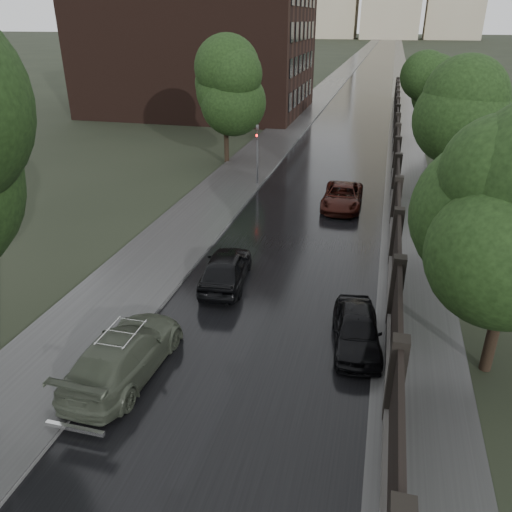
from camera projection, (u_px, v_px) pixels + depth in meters
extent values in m
cube|color=black|center=(383.00, 50.00, 176.72)|extent=(8.00, 420.00, 0.02)
cube|color=#2D2D2D|center=(366.00, 50.00, 178.04)|extent=(4.00, 420.00, 0.16)
cube|color=#2D2D2D|center=(399.00, 50.00, 175.48)|extent=(3.00, 420.00, 0.08)
cube|color=#383533|center=(395.00, 164.00, 37.44)|extent=(0.40, 75.00, 0.50)
cube|color=black|center=(397.00, 147.00, 36.91)|extent=(0.15, 75.00, 2.00)
cube|color=black|center=(397.00, 87.00, 70.19)|extent=(0.45, 0.45, 2.70)
cylinder|color=black|center=(226.00, 124.00, 37.36)|extent=(0.36, 0.36, 5.85)
sphere|color=black|center=(225.00, 92.00, 36.36)|extent=(4.25, 4.25, 4.25)
cylinder|color=black|center=(503.00, 293.00, 14.73)|extent=(0.36, 0.36, 5.53)
cylinder|color=black|center=(455.00, 169.00, 26.97)|extent=(0.36, 0.36, 5.53)
sphere|color=black|center=(462.00, 127.00, 26.02)|extent=(4.08, 4.08, 4.08)
cylinder|color=black|center=(434.00, 113.00, 42.71)|extent=(0.36, 0.36, 5.53)
sphere|color=black|center=(438.00, 86.00, 41.76)|extent=(4.08, 4.08, 4.08)
cylinder|color=#59595E|center=(257.00, 163.00, 32.78)|extent=(0.12, 0.12, 3.00)
imported|color=#59595E|center=(257.00, 133.00, 31.92)|extent=(0.16, 0.20, 1.00)
sphere|color=#FF0C0C|center=(257.00, 135.00, 31.85)|extent=(0.14, 0.14, 0.14)
cube|color=black|center=(198.00, 20.00, 55.79)|extent=(24.00, 18.00, 20.00)
imported|color=#41483A|center=(124.00, 354.00, 15.40)|extent=(2.26, 5.21, 1.49)
imported|color=black|center=(226.00, 268.00, 20.70)|extent=(2.20, 4.47, 1.47)
imported|color=black|center=(357.00, 329.00, 16.76)|extent=(2.03, 4.02, 1.31)
imported|color=black|center=(342.00, 196.00, 29.26)|extent=(2.26, 4.81, 1.33)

